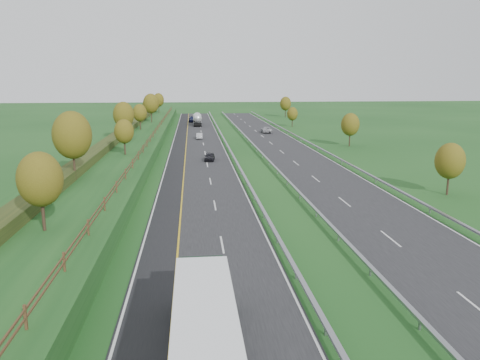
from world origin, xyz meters
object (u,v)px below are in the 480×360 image
object	(u,v)px
car_small_far	(193,119)
car_oncoming	(266,130)
car_dark_near	(210,156)
car_silver_mid	(199,136)
road_tanker	(197,119)
box_lorry	(205,347)

from	to	relation	value
car_small_far	car_oncoming	distance (m)	36.74
car_dark_near	car_oncoming	world-z (taller)	car_oncoming
car_dark_near	car_silver_mid	bearing A→B (deg)	98.76
road_tanker	car_oncoming	distance (m)	27.37
road_tanker	car_small_far	size ratio (longest dim) A/B	1.97
car_oncoming	road_tanker	bearing A→B (deg)	-49.91
car_silver_mid	car_small_far	world-z (taller)	car_small_far
car_dark_near	box_lorry	bearing A→B (deg)	-85.86
box_lorry	road_tanker	xyz separation A→B (m)	(1.16, 119.26, -0.47)
car_small_far	box_lorry	bearing A→B (deg)	-91.49
road_tanker	car_silver_mid	world-z (taller)	road_tanker
car_dark_near	car_silver_mid	xyz separation A→B (m)	(-1.15, 28.66, -0.02)
road_tanker	car_dark_near	size ratio (longest dim) A/B	2.92
box_lorry	car_dark_near	bearing A→B (deg)	87.69
box_lorry	car_dark_near	world-z (taller)	box_lorry
car_dark_near	car_small_far	size ratio (longest dim) A/B	0.67
road_tanker	box_lorry	bearing A→B (deg)	-90.56
road_tanker	car_silver_mid	distance (m)	32.44
box_lorry	car_oncoming	xyz separation A→B (m)	(17.96, 97.68, -1.57)
box_lorry	car_oncoming	bearing A→B (deg)	79.58
car_dark_near	car_small_far	distance (m)	71.47
road_tanker	car_small_far	distance (m)	10.48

